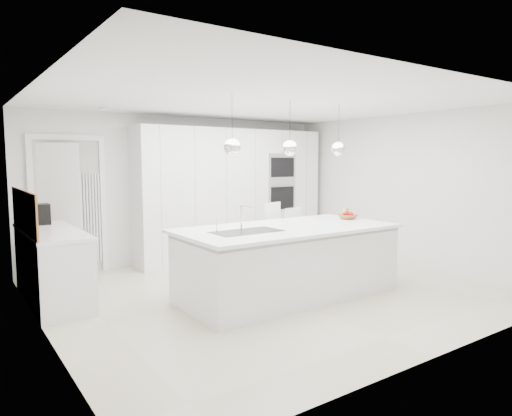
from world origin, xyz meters
TOP-DOWN VIEW (x-y plane):
  - floor at (0.00, 0.00)m, footprint 5.50×5.50m
  - wall_back at (0.00, 2.50)m, footprint 5.50×0.00m
  - wall_left at (-2.75, 0.00)m, footprint 0.00×5.00m
  - ceiling at (0.00, 0.00)m, footprint 5.50×5.50m
  - tall_cabinets at (0.80, 2.20)m, footprint 3.60×0.60m
  - oven_stack at (1.70, 1.89)m, footprint 0.62×0.04m
  - doorway_frame at (-1.95, 2.47)m, footprint 1.11×0.08m
  - hallway_door at (-2.20, 2.42)m, footprint 0.76×0.38m
  - radiator at (-1.63, 2.46)m, footprint 0.32×0.04m
  - left_base_cabinets at (-2.45, 1.20)m, footprint 0.60×1.80m
  - left_worktop at (-2.45, 1.20)m, footprint 0.62×1.82m
  - oak_backsplash at (-2.74, 1.20)m, footprint 0.02×1.80m
  - island_base at (0.10, -0.30)m, footprint 2.80×1.20m
  - island_worktop at (0.10, -0.25)m, footprint 2.84×1.40m
  - island_sink at (-0.55, -0.30)m, footprint 0.84×0.44m
  - island_tap at (-0.50, -0.10)m, footprint 0.02×0.02m
  - pendant_left at (-0.75, -0.30)m, footprint 0.20×0.20m
  - pendant_mid at (0.10, -0.30)m, footprint 0.20×0.20m
  - pendant_right at (0.95, -0.30)m, footprint 0.20×0.20m
  - fruit_bowl at (1.31, -0.15)m, footprint 0.34×0.34m
  - espresso_machine at (-2.43, 1.79)m, footprint 0.18×0.26m
  - bar_stool_left at (0.58, 0.55)m, footprint 0.49×0.59m
  - bar_stool_right at (1.02, 0.60)m, footprint 0.35×0.47m
  - apple_a at (1.28, -0.15)m, footprint 0.09×0.09m
  - apple_b at (1.32, -0.12)m, footprint 0.08×0.08m
  - apple_c at (1.32, -0.20)m, footprint 0.08×0.08m
  - banana_bunch at (1.31, -0.13)m, footprint 0.22×0.16m

SIDE VIEW (x-z plane):
  - floor at x=0.00m, z-range 0.00..0.00m
  - left_base_cabinets at x=-2.45m, z-range 0.00..0.86m
  - island_base at x=0.10m, z-range 0.00..0.86m
  - bar_stool_right at x=1.02m, z-range 0.00..0.99m
  - bar_stool_left at x=0.58m, z-range 0.00..1.11m
  - island_sink at x=-0.55m, z-range 0.73..0.91m
  - radiator at x=-1.63m, z-range 0.15..1.55m
  - left_worktop at x=-2.45m, z-range 0.86..0.90m
  - island_worktop at x=0.10m, z-range 0.86..0.90m
  - fruit_bowl at x=1.31m, z-range 0.90..0.97m
  - apple_c at x=1.32m, z-range 0.93..1.01m
  - apple_b at x=1.32m, z-range 0.93..1.01m
  - apple_a at x=1.28m, z-range 0.93..1.02m
  - hallway_door at x=-2.20m, z-range 0.00..2.00m
  - banana_bunch at x=1.31m, z-range 0.91..1.11m
  - doorway_frame at x=-1.95m, z-range -0.04..2.09m
  - espresso_machine at x=-2.43m, z-range 0.90..1.17m
  - island_tap at x=-0.50m, z-range 0.90..1.20m
  - tall_cabinets at x=0.80m, z-range 0.00..2.30m
  - oak_backsplash at x=-2.74m, z-range 0.90..1.40m
  - wall_back at x=0.00m, z-range -1.50..4.00m
  - wall_left at x=-2.75m, z-range -1.25..3.75m
  - oven_stack at x=1.70m, z-range 0.83..1.88m
  - pendant_left at x=-0.75m, z-range 1.80..2.00m
  - pendant_mid at x=0.10m, z-range 1.80..2.00m
  - pendant_right at x=0.95m, z-range 1.80..2.00m
  - ceiling at x=0.00m, z-range 2.50..2.50m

